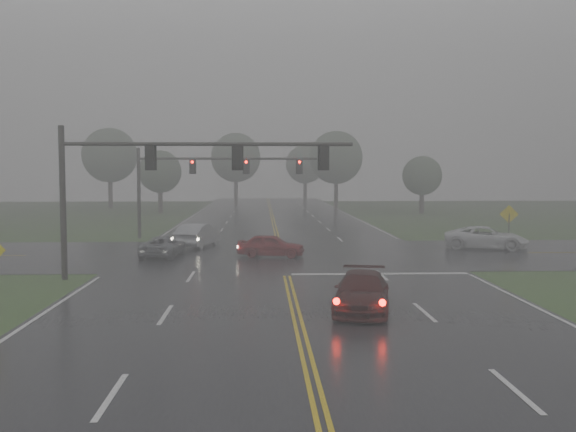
{
  "coord_description": "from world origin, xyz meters",
  "views": [
    {
      "loc": [
        -1.2,
        -15.89,
        4.94
      ],
      "look_at": [
        0.14,
        16.0,
        2.71
      ],
      "focal_mm": 40.0,
      "sensor_mm": 36.0,
      "label": 1
    }
  ],
  "objects_px": {
    "sedan_red": "(271,257)",
    "signal_gantry_far": "(196,174)",
    "sedan_silver": "(198,247)",
    "pickup_white": "(486,249)",
    "signal_gantry_near": "(154,171)",
    "car_grey": "(163,257)",
    "sedan_maroon": "(362,311)"
  },
  "relations": [
    {
      "from": "sedan_red",
      "to": "signal_gantry_near",
      "type": "distance_m",
      "value": 10.34
    },
    {
      "from": "signal_gantry_far",
      "to": "signal_gantry_near",
      "type": "bearing_deg",
      "value": -90.15
    },
    {
      "from": "sedan_red",
      "to": "car_grey",
      "type": "distance_m",
      "value": 6.26
    },
    {
      "from": "signal_gantry_far",
      "to": "sedan_maroon",
      "type": "bearing_deg",
      "value": -71.82
    },
    {
      "from": "sedan_silver",
      "to": "signal_gantry_near",
      "type": "distance_m",
      "value": 13.27
    },
    {
      "from": "sedan_silver",
      "to": "pickup_white",
      "type": "height_order",
      "value": "sedan_silver"
    },
    {
      "from": "sedan_silver",
      "to": "signal_gantry_near",
      "type": "bearing_deg",
      "value": 101.59
    },
    {
      "from": "sedan_red",
      "to": "car_grey",
      "type": "xyz_separation_m",
      "value": [
        -6.25,
        0.36,
        0.0
      ]
    },
    {
      "from": "pickup_white",
      "to": "signal_gantry_far",
      "type": "relative_size",
      "value": 0.39
    },
    {
      "from": "sedan_maroon",
      "to": "sedan_silver",
      "type": "relative_size",
      "value": 1.0
    },
    {
      "from": "sedan_maroon",
      "to": "pickup_white",
      "type": "bearing_deg",
      "value": 69.85
    },
    {
      "from": "sedan_maroon",
      "to": "car_grey",
      "type": "height_order",
      "value": "sedan_maroon"
    },
    {
      "from": "sedan_maroon",
      "to": "sedan_red",
      "type": "xyz_separation_m",
      "value": [
        -2.97,
        14.54,
        0.0
      ]
    },
    {
      "from": "sedan_maroon",
      "to": "signal_gantry_far",
      "type": "xyz_separation_m",
      "value": [
        -8.35,
        25.43,
        4.72
      ]
    },
    {
      "from": "sedan_red",
      "to": "signal_gantry_near",
      "type": "height_order",
      "value": "signal_gantry_near"
    },
    {
      "from": "sedan_silver",
      "to": "signal_gantry_near",
      "type": "relative_size",
      "value": 0.35
    },
    {
      "from": "pickup_white",
      "to": "signal_gantry_near",
      "type": "xyz_separation_m",
      "value": [
        -19.13,
        -10.41,
        4.94
      ]
    },
    {
      "from": "sedan_silver",
      "to": "pickup_white",
      "type": "distance_m",
      "value": 18.51
    },
    {
      "from": "sedan_maroon",
      "to": "signal_gantry_far",
      "type": "height_order",
      "value": "signal_gantry_far"
    },
    {
      "from": "sedan_red",
      "to": "signal_gantry_far",
      "type": "height_order",
      "value": "signal_gantry_far"
    },
    {
      "from": "car_grey",
      "to": "signal_gantry_far",
      "type": "distance_m",
      "value": 11.57
    },
    {
      "from": "car_grey",
      "to": "signal_gantry_near",
      "type": "distance_m",
      "value": 9.14
    },
    {
      "from": "signal_gantry_far",
      "to": "car_grey",
      "type": "bearing_deg",
      "value": -94.73
    },
    {
      "from": "sedan_red",
      "to": "signal_gantry_far",
      "type": "relative_size",
      "value": 0.29
    },
    {
      "from": "sedan_silver",
      "to": "car_grey",
      "type": "distance_m",
      "value": 4.9
    },
    {
      "from": "sedan_maroon",
      "to": "sedan_red",
      "type": "height_order",
      "value": "sedan_maroon"
    },
    {
      "from": "sedan_silver",
      "to": "signal_gantry_far",
      "type": "distance_m",
      "value": 7.57
    },
    {
      "from": "sedan_silver",
      "to": "signal_gantry_far",
      "type": "bearing_deg",
      "value": -68.62
    },
    {
      "from": "sedan_red",
      "to": "sedan_silver",
      "type": "relative_size",
      "value": 0.83
    },
    {
      "from": "sedan_red",
      "to": "sedan_silver",
      "type": "height_order",
      "value": "sedan_silver"
    },
    {
      "from": "sedan_maroon",
      "to": "car_grey",
      "type": "relative_size",
      "value": 1.1
    },
    {
      "from": "sedan_red",
      "to": "sedan_silver",
      "type": "bearing_deg",
      "value": 52.28
    }
  ]
}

